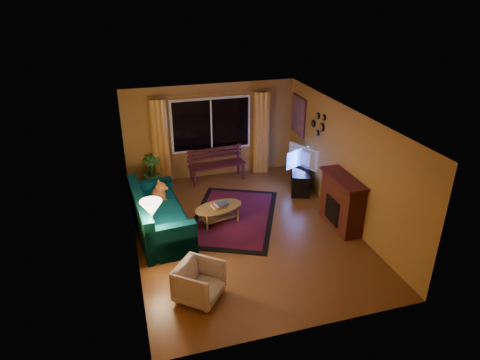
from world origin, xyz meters
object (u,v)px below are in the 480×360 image
object	(u,v)px
tv_console	(300,177)
bench	(217,173)
armchair	(199,281)
floor_lamp	(154,233)
coffee_table	(219,214)
sofa	(160,213)

from	to	relation	value
tv_console	bench	bearing A→B (deg)	174.61
bench	tv_console	world-z (taller)	tv_console
bench	armchair	bearing A→B (deg)	-113.39
floor_lamp	tv_console	world-z (taller)	floor_lamp
coffee_table	tv_console	world-z (taller)	tv_console
armchair	floor_lamp	bearing A→B (deg)	65.25
bench	tv_console	size ratio (longest dim) A/B	1.15
floor_lamp	bench	bearing A→B (deg)	58.69
tv_console	sofa	bearing A→B (deg)	-140.50
tv_console	coffee_table	bearing A→B (deg)	-133.17
bench	tv_console	xyz separation A→B (m)	(1.94, -0.99, 0.05)
armchair	coffee_table	bearing A→B (deg)	18.05
floor_lamp	coffee_table	world-z (taller)	floor_lamp
armchair	tv_console	size ratio (longest dim) A/B	0.55
bench	floor_lamp	bearing A→B (deg)	-127.42
floor_lamp	tv_console	xyz separation A→B (m)	(3.91, 2.25, -0.38)
sofa	floor_lamp	xyz separation A→B (m)	(-0.22, -1.07, 0.18)
armchair	floor_lamp	world-z (taller)	floor_lamp
armchair	tv_console	distance (m)	4.79
sofa	coffee_table	distance (m)	1.29
sofa	armchair	size ratio (longest dim) A/B	3.21
armchair	floor_lamp	size ratio (longest dim) A/B	0.55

